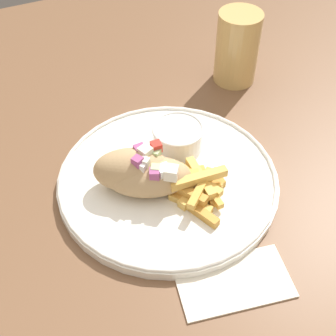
{
  "coord_description": "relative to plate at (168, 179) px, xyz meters",
  "views": [
    {
      "loc": [
        -0.2,
        -0.43,
        1.28
      ],
      "look_at": [
        -0.01,
        -0.02,
        0.8
      ],
      "focal_mm": 50.0,
      "sensor_mm": 36.0,
      "label": 1
    }
  ],
  "objects": [
    {
      "name": "table",
      "position": [
        0.01,
        0.02,
        -0.09
      ],
      "size": [
        1.23,
        1.23,
        0.76
      ],
      "color": "brown",
      "rests_on": "ground_plane"
    },
    {
      "name": "pita_sandwich_far",
      "position": [
        -0.05,
        0.01,
        0.04
      ],
      "size": [
        0.12,
        0.1,
        0.07
      ],
      "rotation": [
        0.0,
        0.0,
        -0.39
      ],
      "color": "tan",
      "rests_on": "plate"
    },
    {
      "name": "pita_sandwich_near",
      "position": [
        -0.03,
        -0.01,
        0.03
      ],
      "size": [
        0.13,
        0.1,
        0.06
      ],
      "rotation": [
        0.0,
        0.0,
        -0.37
      ],
      "color": "tan",
      "rests_on": "plate"
    },
    {
      "name": "sauce_ramekin",
      "position": [
        0.04,
        0.05,
        0.03
      ],
      "size": [
        0.08,
        0.08,
        0.04
      ],
      "color": "white",
      "rests_on": "plate"
    },
    {
      "name": "napkin",
      "position": [
        0.0,
        -0.18,
        -0.01
      ],
      "size": [
        0.15,
        0.1,
        0.0
      ],
      "rotation": [
        0.0,
        0.0,
        -0.18
      ],
      "color": "silver",
      "rests_on": "table"
    },
    {
      "name": "fries_pile",
      "position": [
        0.02,
        -0.04,
        0.02
      ],
      "size": [
        0.1,
        0.11,
        0.04
      ],
      "color": "#E5B251",
      "rests_on": "plate"
    },
    {
      "name": "water_glass",
      "position": [
        0.22,
        0.19,
        0.05
      ],
      "size": [
        0.08,
        0.08,
        0.13
      ],
      "color": "tan",
      "rests_on": "table"
    },
    {
      "name": "plate",
      "position": [
        0.0,
        0.0,
        0.0
      ],
      "size": [
        0.32,
        0.32,
        0.02
      ],
      "color": "white",
      "rests_on": "table"
    }
  ]
}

